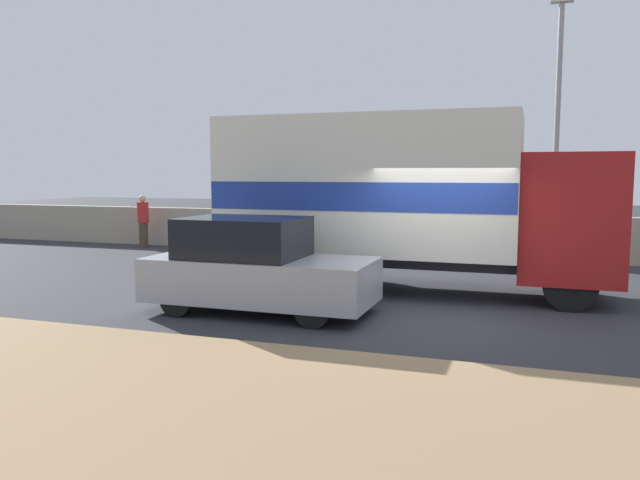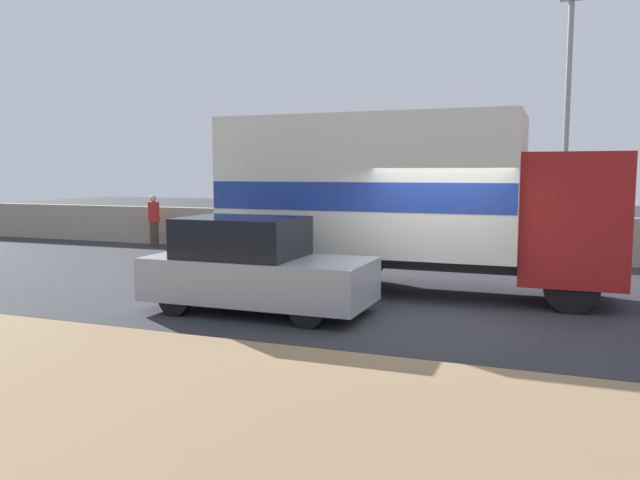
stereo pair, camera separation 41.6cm
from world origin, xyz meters
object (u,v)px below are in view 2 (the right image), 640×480
object	(u,v)px
car_hatchback	(254,267)
pedestrian	(154,220)
box_truck	(399,195)
street_lamp	(567,110)

from	to	relation	value
car_hatchback	pedestrian	xyz separation A→B (m)	(-7.40, 7.39, 0.08)
box_truck	street_lamp	bearing A→B (deg)	58.25
box_truck	pedestrian	size ratio (longest dim) A/B	4.60
car_hatchback	box_truck	bearing A→B (deg)	55.79
pedestrian	box_truck	bearing A→B (deg)	-26.44
street_lamp	pedestrian	xyz separation A→B (m)	(-12.42, -0.45, -3.15)
box_truck	car_hatchback	size ratio (longest dim) A/B	1.98
pedestrian	street_lamp	bearing A→B (deg)	2.06
street_lamp	box_truck	xyz separation A→B (m)	(-3.13, -5.06, -2.05)
street_lamp	car_hatchback	size ratio (longest dim) A/B	1.77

